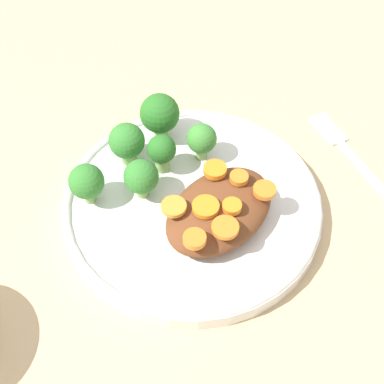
{
  "coord_description": "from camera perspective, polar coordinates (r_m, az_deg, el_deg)",
  "views": [
    {
      "loc": [
        -0.27,
        -0.24,
        0.49
      ],
      "look_at": [
        0.0,
        0.0,
        0.03
      ],
      "focal_mm": 50.0,
      "sensor_mm": 36.0,
      "label": 1
    }
  ],
  "objects": [
    {
      "name": "broccoli_floret_4",
      "position": [
        0.61,
        1.03,
        5.62
      ],
      "size": [
        0.04,
        0.04,
        0.05
      ],
      "color": "#7FA85B",
      "rests_on": "plate"
    },
    {
      "name": "fork",
      "position": [
        0.69,
        16.4,
        4.19
      ],
      "size": [
        0.08,
        0.17,
        0.01
      ],
      "rotation": [
        0.0,
        0.0,
        7.47
      ],
      "color": "silver",
      "rests_on": "ground_plane"
    },
    {
      "name": "ground_plane",
      "position": [
        0.61,
        0.0,
        -2.02
      ],
      "size": [
        4.0,
        4.0,
        0.0
      ],
      "primitive_type": "plane",
      "color": "tan"
    },
    {
      "name": "carrot_slice_3",
      "position": [
        0.54,
        -1.96,
        -1.56
      ],
      "size": [
        0.03,
        0.03,
        0.0
      ],
      "primitive_type": "cylinder",
      "color": "orange",
      "rests_on": "stew_mound"
    },
    {
      "name": "broccoli_floret_0",
      "position": [
        0.58,
        -11.18,
        1.04
      ],
      "size": [
        0.04,
        0.04,
        0.05
      ],
      "color": "#7FA85B",
      "rests_on": "plate"
    },
    {
      "name": "carrot_slice_4",
      "position": [
        0.56,
        5.03,
        1.54
      ],
      "size": [
        0.02,
        0.02,
        0.01
      ],
      "primitive_type": "cylinder",
      "color": "orange",
      "rests_on": "stew_mound"
    },
    {
      "name": "carrot_slice_7",
      "position": [
        0.54,
        4.55,
        -1.29
      ],
      "size": [
        0.02,
        0.02,
        0.01
      ],
      "primitive_type": "cylinder",
      "color": "orange",
      "rests_on": "stew_mound"
    },
    {
      "name": "carrot_slice_5",
      "position": [
        0.52,
        0.28,
        -5.01
      ],
      "size": [
        0.02,
        0.02,
        0.01
      ],
      "primitive_type": "cylinder",
      "color": "orange",
      "rests_on": "stew_mound"
    },
    {
      "name": "broccoli_floret_5",
      "position": [
        0.6,
        -3.25,
        4.37
      ],
      "size": [
        0.03,
        0.03,
        0.05
      ],
      "color": "#7FA85B",
      "rests_on": "plate"
    },
    {
      "name": "stew_mound",
      "position": [
        0.56,
        2.62,
        -2.24
      ],
      "size": [
        0.13,
        0.09,
        0.04
      ],
      "primitive_type": "ellipsoid",
      "color": "brown",
      "rests_on": "plate"
    },
    {
      "name": "carrot_slice_6",
      "position": [
        0.53,
        3.56,
        -3.8
      ],
      "size": [
        0.03,
        0.03,
        0.01
      ],
      "primitive_type": "cylinder",
      "color": "orange",
      "rests_on": "stew_mound"
    },
    {
      "name": "broccoli_floret_1",
      "position": [
        0.58,
        -5.44,
        1.58
      ],
      "size": [
        0.04,
        0.04,
        0.05
      ],
      "color": "#7FA85B",
      "rests_on": "plate"
    },
    {
      "name": "carrot_slice_2",
      "position": [
        0.56,
        7.75,
        0.2
      ],
      "size": [
        0.02,
        0.02,
        0.01
      ],
      "primitive_type": "cylinder",
      "color": "orange",
      "rests_on": "stew_mound"
    },
    {
      "name": "broccoli_floret_2",
      "position": [
        0.63,
        -3.46,
        8.27
      ],
      "size": [
        0.05,
        0.05,
        0.06
      ],
      "color": "#7FA85B",
      "rests_on": "plate"
    },
    {
      "name": "plate",
      "position": [
        0.6,
        0.0,
        -1.28
      ],
      "size": [
        0.29,
        0.29,
        0.02
      ],
      "color": "silver",
      "rests_on": "ground_plane"
    },
    {
      "name": "broccoli_floret_3",
      "position": [
        0.61,
        -6.96,
        5.31
      ],
      "size": [
        0.04,
        0.04,
        0.05
      ],
      "color": "#759E51",
      "rests_on": "plate"
    },
    {
      "name": "carrot_slice_0",
      "position": [
        0.54,
        1.47,
        -1.59
      ],
      "size": [
        0.03,
        0.03,
        0.01
      ],
      "primitive_type": "cylinder",
      "color": "orange",
      "rests_on": "stew_mound"
    },
    {
      "name": "carrot_slice_1",
      "position": [
        0.57,
        2.47,
        2.4
      ],
      "size": [
        0.03,
        0.03,
        0.01
      ],
      "primitive_type": "cylinder",
      "color": "orange",
      "rests_on": "stew_mound"
    }
  ]
}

